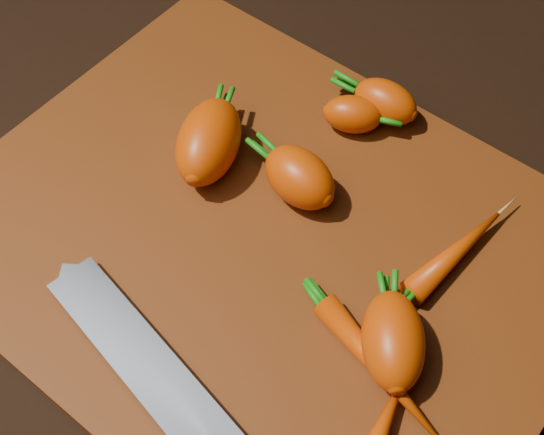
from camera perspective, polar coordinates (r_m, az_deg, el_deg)
The scene contains 10 objects.
ground at distance 0.63m, azimuth -0.57°, elevation -2.39°, with size 2.00×2.00×0.01m, color black.
cutting_board at distance 0.62m, azimuth -0.58°, elevation -1.85°, with size 0.50×0.40×0.01m, color #75300A.
carrot_0 at distance 0.62m, azimuth 2.08°, elevation 3.04°, with size 0.07×0.05×0.05m, color #C43C03.
carrot_1 at distance 0.64m, azimuth -4.79°, elevation 5.73°, with size 0.09×0.05×0.05m, color #C43C03.
carrot_2 at distance 0.69m, azimuth 8.53°, elevation 8.62°, with size 0.06×0.04×0.04m, color #C43C03.
carrot_3 at distance 0.68m, azimuth 6.09°, elevation 7.73°, with size 0.05×0.03×0.03m, color #C43C03.
carrot_4 at distance 0.55m, azimuth 9.10°, elevation -9.15°, with size 0.08×0.05×0.05m, color #C43C03.
carrot_5 at distance 0.61m, azimuth 13.66°, elevation -2.59°, with size 0.11×0.02×0.02m, color #C43C03.
carrot_6 at distance 0.55m, azimuth 7.92°, elevation -11.06°, with size 0.12×0.02×0.02m, color #C43C03.
knife at distance 0.55m, azimuth -7.62°, elevation -13.01°, with size 0.36×0.09×0.02m.
Camera 1 is at (0.21, -0.26, 0.53)m, focal length 50.00 mm.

